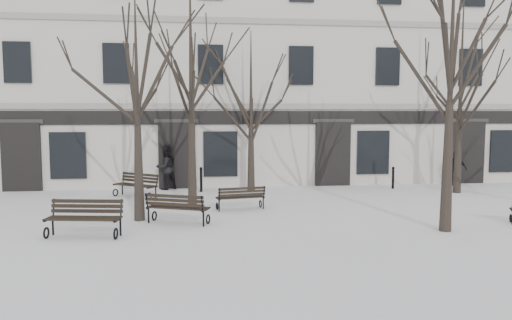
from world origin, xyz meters
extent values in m
plane|color=white|center=(0.00, 0.00, 0.00)|extent=(100.00, 100.00, 0.00)
cube|color=beige|center=(0.00, 13.00, 5.50)|extent=(40.00, 10.00, 11.00)
cube|color=gray|center=(0.00, 7.97, 3.60)|extent=(40.00, 0.12, 0.25)
cube|color=gray|center=(0.00, 7.97, 7.30)|extent=(40.00, 0.12, 0.25)
cube|color=black|center=(0.00, 7.96, 3.10)|extent=(40.00, 0.10, 0.60)
cube|color=black|center=(-10.00, 7.94, 1.45)|extent=(1.60, 0.22, 2.90)
cube|color=#2D2B28|center=(-10.00, 7.90, 2.95)|extent=(1.90, 0.08, 0.18)
cube|color=black|center=(-8.10, 7.95, 1.50)|extent=(1.50, 0.14, 2.00)
cube|color=black|center=(-3.50, 7.94, 1.45)|extent=(1.60, 0.22, 2.90)
cube|color=#2D2B28|center=(-3.50, 7.90, 2.95)|extent=(1.90, 0.08, 0.18)
cube|color=black|center=(-1.60, 7.95, 1.50)|extent=(1.50, 0.14, 2.00)
cube|color=black|center=(3.50, 7.94, 1.45)|extent=(1.60, 0.22, 2.90)
cube|color=#2D2B28|center=(3.50, 7.90, 2.95)|extent=(1.90, 0.08, 0.18)
cube|color=black|center=(5.40, 7.95, 1.50)|extent=(1.50, 0.14, 2.00)
cube|color=black|center=(10.00, 7.94, 1.45)|extent=(1.60, 0.22, 2.90)
cube|color=#2D2B28|center=(10.00, 7.90, 2.95)|extent=(1.90, 0.08, 0.18)
cube|color=black|center=(11.90, 7.95, 1.50)|extent=(1.50, 0.14, 2.00)
cube|color=black|center=(-10.00, 7.95, 5.40)|extent=(1.10, 0.14, 1.70)
cube|color=black|center=(-6.00, 7.95, 5.40)|extent=(1.10, 0.14, 1.70)
cube|color=black|center=(-2.00, 7.95, 5.40)|extent=(1.10, 0.14, 1.70)
cube|color=black|center=(2.00, 7.95, 5.40)|extent=(1.10, 0.14, 1.70)
cube|color=black|center=(6.00, 7.95, 5.40)|extent=(1.10, 0.14, 1.70)
cube|color=black|center=(10.00, 7.95, 5.40)|extent=(1.10, 0.14, 1.70)
cone|color=black|center=(-4.43, 1.45, 1.49)|extent=(0.34, 0.34, 2.99)
cone|color=black|center=(4.27, -1.00, 1.81)|extent=(0.34, 0.34, 3.62)
cone|color=black|center=(-2.82, 3.43, 1.84)|extent=(0.34, 0.34, 3.68)
cone|color=black|center=(-0.36, 6.88, 1.41)|extent=(0.34, 0.34, 2.83)
cone|color=black|center=(8.09, 5.33, 1.74)|extent=(0.34, 0.34, 3.47)
torus|color=black|center=(-6.63, -0.56, 0.15)|extent=(0.11, 0.32, 0.32)
cylinder|color=black|center=(-6.57, -0.17, 0.25)|extent=(0.05, 0.05, 0.49)
cube|color=black|center=(-6.60, -0.36, 0.49)|extent=(0.15, 0.60, 0.05)
torus|color=black|center=(-4.79, -0.86, 0.15)|extent=(0.11, 0.32, 0.32)
cylinder|color=black|center=(-4.73, -0.47, 0.25)|extent=(0.05, 0.05, 0.49)
cube|color=black|center=(-4.76, -0.67, 0.49)|extent=(0.15, 0.60, 0.05)
cube|color=black|center=(-5.72, -0.75, 0.52)|extent=(1.96, 0.42, 0.04)
cube|color=black|center=(-5.69, -0.60, 0.52)|extent=(1.96, 0.42, 0.04)
cube|color=black|center=(-5.67, -0.45, 0.52)|extent=(1.96, 0.42, 0.04)
cube|color=black|center=(-5.64, -0.30, 0.52)|extent=(1.96, 0.42, 0.04)
cube|color=black|center=(-5.64, -0.26, 0.66)|extent=(1.95, 0.36, 0.10)
cube|color=black|center=(-5.63, -0.23, 0.79)|extent=(1.95, 0.36, 0.10)
cube|color=black|center=(-5.63, -0.21, 0.92)|extent=(1.95, 0.36, 0.10)
cylinder|color=black|center=(-6.55, -0.08, 0.71)|extent=(0.07, 0.16, 0.55)
cylinder|color=black|center=(-4.71, -0.39, 0.71)|extent=(0.07, 0.16, 0.55)
torus|color=black|center=(-2.34, 0.68, 0.15)|extent=(0.16, 0.30, 0.30)
cylinder|color=black|center=(-2.48, 0.34, 0.23)|extent=(0.05, 0.05, 0.47)
cube|color=black|center=(-2.41, 0.51, 0.47)|extent=(0.27, 0.55, 0.05)
torus|color=black|center=(-3.97, 1.36, 0.15)|extent=(0.16, 0.30, 0.30)
cylinder|color=black|center=(-4.12, 1.01, 0.23)|extent=(0.05, 0.05, 0.47)
cube|color=black|center=(-4.05, 1.19, 0.47)|extent=(0.27, 0.55, 0.05)
cube|color=black|center=(-3.14, 1.06, 0.49)|extent=(1.77, 0.81, 0.04)
cube|color=black|center=(-3.20, 0.92, 0.49)|extent=(1.77, 0.81, 0.04)
cube|color=black|center=(-3.25, 0.79, 0.49)|extent=(1.77, 0.81, 0.04)
cube|color=black|center=(-3.31, 0.66, 0.49)|extent=(1.77, 0.81, 0.04)
cube|color=black|center=(-3.32, 0.62, 0.62)|extent=(1.75, 0.75, 0.09)
cube|color=black|center=(-3.33, 0.60, 0.75)|extent=(1.75, 0.75, 0.09)
cube|color=black|center=(-3.34, 0.58, 0.87)|extent=(1.75, 0.75, 0.09)
cylinder|color=black|center=(-2.51, 0.26, 0.68)|extent=(0.10, 0.15, 0.52)
cylinder|color=black|center=(-4.15, 0.94, 0.68)|extent=(0.10, 0.15, 0.52)
torus|color=black|center=(6.78, -0.21, 0.13)|extent=(0.16, 0.26, 0.27)
cylinder|color=black|center=(6.64, -0.51, 0.21)|extent=(0.05, 0.05, 0.41)
cube|color=black|center=(6.71, -0.36, 0.41)|extent=(0.26, 0.47, 0.05)
torus|color=black|center=(-5.88, 6.12, 0.15)|extent=(0.22, 0.27, 0.30)
cylinder|color=black|center=(-5.66, 6.42, 0.24)|extent=(0.05, 0.05, 0.47)
cube|color=black|center=(-5.77, 6.27, 0.47)|extent=(0.39, 0.49, 0.05)
torus|color=black|center=(-4.47, 5.05, 0.15)|extent=(0.22, 0.27, 0.30)
cylinder|color=black|center=(-4.24, 5.35, 0.24)|extent=(0.05, 0.05, 0.47)
cube|color=black|center=(-4.35, 5.20, 0.47)|extent=(0.39, 0.49, 0.05)
cube|color=black|center=(-5.20, 5.55, 0.49)|extent=(1.56, 1.21, 0.04)
cube|color=black|center=(-5.11, 5.67, 0.49)|extent=(1.56, 1.21, 0.04)
cube|color=black|center=(-5.02, 5.78, 0.49)|extent=(1.56, 1.21, 0.04)
cube|color=black|center=(-4.94, 5.90, 0.49)|extent=(1.56, 1.21, 0.04)
cube|color=black|center=(-4.91, 5.93, 0.63)|extent=(1.52, 1.17, 0.09)
cube|color=black|center=(-4.90, 5.95, 0.75)|extent=(1.52, 1.17, 0.09)
cube|color=black|center=(-4.88, 5.97, 0.88)|extent=(1.52, 1.17, 0.09)
cylinder|color=black|center=(-5.61, 6.49, 0.68)|extent=(0.12, 0.14, 0.52)
cylinder|color=black|center=(-4.19, 5.41, 0.68)|extent=(0.12, 0.14, 0.52)
torus|color=black|center=(-0.45, 3.08, 0.13)|extent=(0.09, 0.27, 0.27)
cylinder|color=black|center=(-0.39, 2.76, 0.21)|extent=(0.05, 0.05, 0.41)
cube|color=black|center=(-0.42, 2.92, 0.41)|extent=(0.13, 0.50, 0.05)
torus|color=black|center=(-1.98, 2.81, 0.13)|extent=(0.09, 0.27, 0.27)
cylinder|color=black|center=(-1.92, 2.49, 0.21)|extent=(0.05, 0.05, 0.41)
cube|color=black|center=(-1.95, 2.65, 0.41)|extent=(0.13, 0.50, 0.05)
cube|color=black|center=(-1.22, 2.98, 0.43)|extent=(1.64, 0.37, 0.03)
cube|color=black|center=(-1.20, 2.86, 0.43)|extent=(1.64, 0.37, 0.03)
cube|color=black|center=(-1.18, 2.73, 0.43)|extent=(1.64, 0.37, 0.03)
cube|color=black|center=(-1.16, 2.60, 0.43)|extent=(1.64, 0.37, 0.03)
cube|color=black|center=(-1.15, 2.57, 0.55)|extent=(1.63, 0.32, 0.08)
cube|color=black|center=(-1.15, 2.55, 0.66)|extent=(1.63, 0.32, 0.08)
cube|color=black|center=(-1.14, 2.53, 0.77)|extent=(1.63, 0.32, 0.08)
cylinder|color=black|center=(-0.38, 2.69, 0.60)|extent=(0.06, 0.14, 0.46)
cylinder|color=black|center=(-1.91, 2.42, 0.60)|extent=(0.06, 0.14, 0.46)
cylinder|color=black|center=(-2.47, 6.86, 0.48)|extent=(0.12, 0.12, 0.96)
sphere|color=black|center=(-2.47, 6.86, 0.98)|extent=(0.13, 0.13, 0.13)
cylinder|color=black|center=(5.87, 6.69, 0.45)|extent=(0.11, 0.11, 0.89)
sphere|color=black|center=(5.87, 6.69, 0.91)|extent=(0.13, 0.13, 0.13)
imported|color=black|center=(-3.97, 7.63, 0.00)|extent=(1.18, 1.13, 1.91)
imported|color=black|center=(9.08, 7.24, 0.00)|extent=(0.94, 0.91, 1.58)
camera|label=1|loc=(-2.67, -14.05, 3.32)|focal=35.00mm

